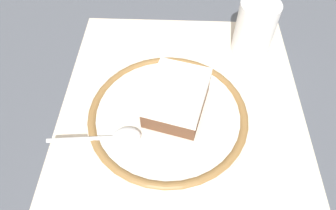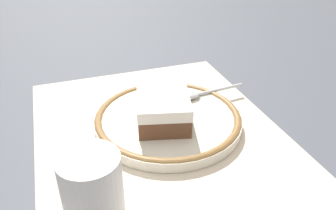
{
  "view_description": "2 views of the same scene",
  "coord_description": "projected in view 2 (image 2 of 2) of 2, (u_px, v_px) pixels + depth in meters",
  "views": [
    {
      "loc": [
        0.26,
        -0.01,
        0.37
      ],
      "look_at": [
        0.01,
        -0.02,
        0.04
      ],
      "focal_mm": 32.89,
      "sensor_mm": 36.0,
      "label": 1
    },
    {
      "loc": [
        -0.41,
        0.13,
        0.3
      ],
      "look_at": [
        0.01,
        -0.02,
        0.04
      ],
      "focal_mm": 37.04,
      "sensor_mm": 36.0,
      "label": 2
    }
  ],
  "objects": [
    {
      "name": "placemat",
      "position": [
        158.0,
        131.0,
        0.53
      ],
      "size": [
        0.44,
        0.36,
        0.0
      ],
      "primitive_type": "cube",
      "color": "beige",
      "rests_on": "ground_plane"
    },
    {
      "name": "plate",
      "position": [
        168.0,
        119.0,
        0.54
      ],
      "size": [
        0.23,
        0.23,
        0.02
      ],
      "color": "silver",
      "rests_on": "placemat"
    },
    {
      "name": "cup",
      "position": [
        93.0,
        197.0,
        0.36
      ],
      "size": [
        0.06,
        0.06,
        0.09
      ],
      "color": "white",
      "rests_on": "placemat"
    },
    {
      "name": "spoon",
      "position": [
        196.0,
        94.0,
        0.59
      ],
      "size": [
        0.03,
        0.12,
        0.01
      ],
      "color": "silver",
      "rests_on": "plate"
    },
    {
      "name": "ground_plane",
      "position": [
        158.0,
        131.0,
        0.53
      ],
      "size": [
        2.4,
        2.4,
        0.0
      ],
      "primitive_type": "plane",
      "color": "#4C515B"
    },
    {
      "name": "cake_slice",
      "position": [
        163.0,
        108.0,
        0.51
      ],
      "size": [
        0.11,
        0.1,
        0.04
      ],
      "color": "brown",
      "rests_on": "plate"
    }
  ]
}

